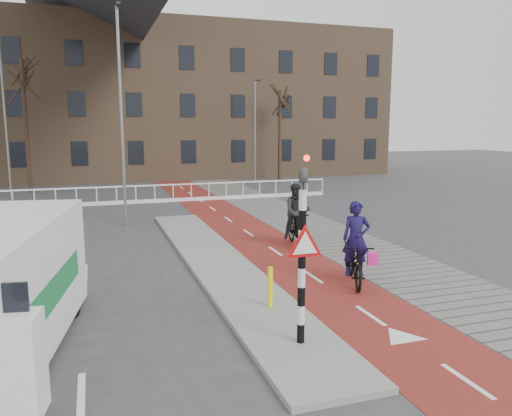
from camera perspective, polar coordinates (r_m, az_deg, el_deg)
name	(u,v)px	position (r m, az deg, el deg)	size (l,w,h in m)	color
ground	(290,308)	(11.70, 3.91, -11.33)	(120.00, 120.00, 0.00)	#38383A
bike_lane	(234,224)	(21.31, -2.49, -1.78)	(2.50, 60.00, 0.01)	maroon
sidewalk	(295,220)	(22.22, 4.48, -1.34)	(3.00, 60.00, 0.01)	slate
curb_island	(218,263)	(15.10, -4.34, -6.29)	(1.80, 16.00, 0.12)	gray
traffic_signal	(303,245)	(9.11, 5.34, -4.29)	(0.80, 0.80, 3.68)	black
bollard	(270,287)	(11.30, 1.64, -8.99)	(0.12, 0.12, 0.91)	#F2EC0D
cyclist_near	(356,256)	(13.39, 11.31, -5.45)	(1.48, 2.27, 2.20)	black
cyclist_far	(297,221)	(17.22, 4.68, -1.43)	(1.01, 2.10, 2.18)	black
railing	(77,201)	(27.40, -19.81, 0.81)	(28.00, 0.10, 0.99)	silver
townhouse_row	(103,78)	(42.30, -17.12, 13.99)	(46.00, 10.00, 15.90)	#7F6047
tree_mid	(26,127)	(34.00, -24.79, 8.43)	(0.25, 0.25, 8.13)	black
tree_right	(280,136)	(37.93, 2.75, 8.20)	(0.26, 0.26, 6.69)	black
streetlight_near	(122,119)	(21.19, -15.11, 9.74)	(0.12, 0.12, 8.76)	slate
streetlight_left	(6,126)	(31.84, -26.69, 8.41)	(0.12, 0.12, 8.26)	slate
streetlight_right	(255,132)	(35.88, -0.12, 8.66)	(0.12, 0.12, 7.34)	slate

